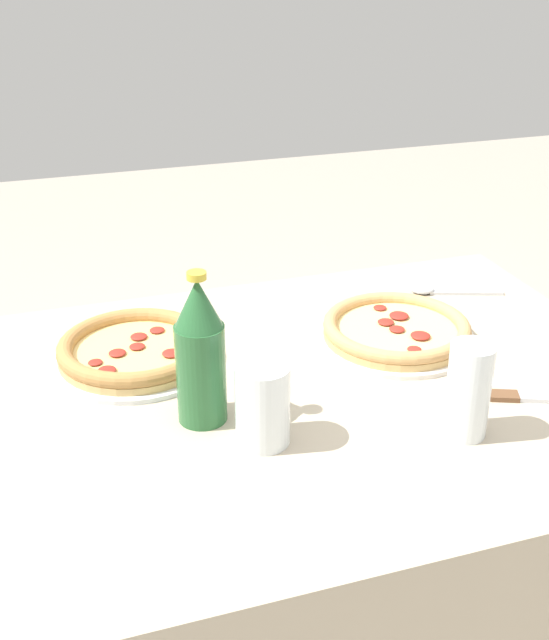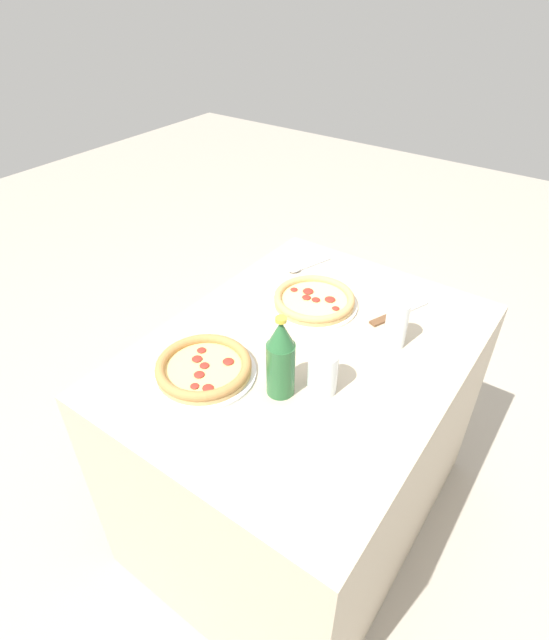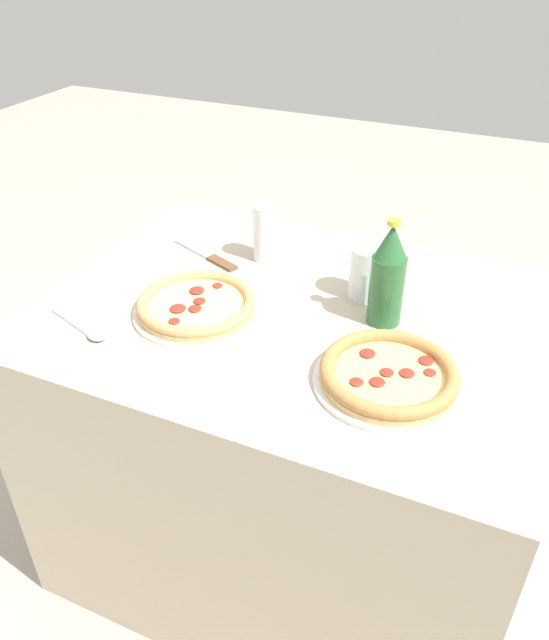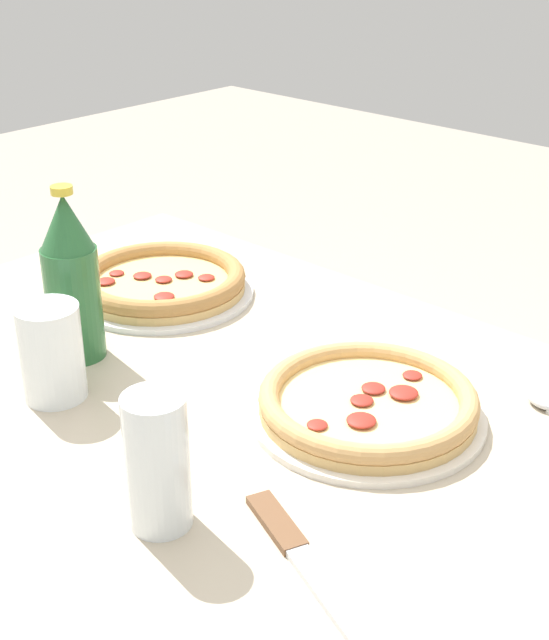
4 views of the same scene
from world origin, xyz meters
The scene contains 9 objects.
ground_plane centered at (0.00, 0.00, 0.00)m, with size 8.00×8.00×0.00m, color #A89E8E.
table centered at (0.00, 0.00, 0.38)m, with size 1.05×0.80×0.76m.
pizza_salami centered at (-0.18, -0.09, 0.78)m, with size 0.27×0.27×0.04m.
pizza_veggie centered at (0.25, -0.16, 0.78)m, with size 0.27×0.27×0.04m.
glass_orange_juice centered at (0.12, 0.12, 0.82)m, with size 0.07×0.07×0.12m.
glass_cola centered at (-0.15, 0.19, 0.83)m, with size 0.06×0.06×0.14m.
beer_bottle centered at (0.18, 0.04, 0.87)m, with size 0.07×0.07×0.23m.
knife centered at (-0.28, 0.14, 0.77)m, with size 0.21×0.10×0.01m.
spoon centered at (-0.35, -0.24, 0.77)m, with size 0.17×0.08×0.02m.
Camera 3 is at (0.41, -1.03, 1.48)m, focal length 35.00 mm.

